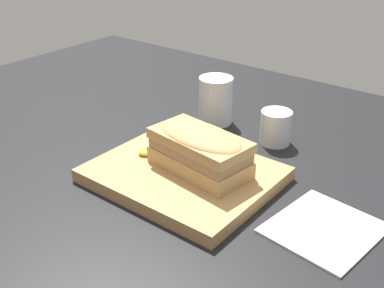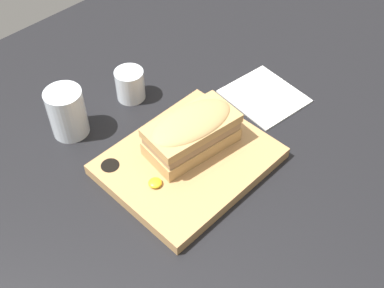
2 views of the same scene
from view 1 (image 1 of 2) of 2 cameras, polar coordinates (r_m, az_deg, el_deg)
The scene contains 7 objects.
dining_table at distance 87.06cm, azimuth 4.07°, elevation -5.57°, with size 189.00×123.32×2.00cm.
serving_board at distance 87.55cm, azimuth -0.99°, elevation -3.59°, with size 31.37×25.68×2.49cm.
sandwich at distance 84.45cm, azimuth 0.93°, elevation -0.51°, with size 19.05×11.45×8.06cm.
mustard_dollop at distance 91.72cm, azimuth -5.56°, elevation -0.97°, with size 2.56×2.56×1.02cm.
water_glass at distance 109.15cm, azimuth 2.81°, elevation 4.84°, with size 7.67×7.67×10.69cm.
wine_glass at distance 101.38cm, azimuth 9.88°, elevation 1.88°, with size 6.46×6.46×7.12cm.
napkin at distance 78.44cm, azimuth 15.40°, elevation -9.66°, with size 16.62×17.80×0.40cm.
Camera 1 is at (40.49, -61.22, 47.81)cm, focal length 45.00 mm.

